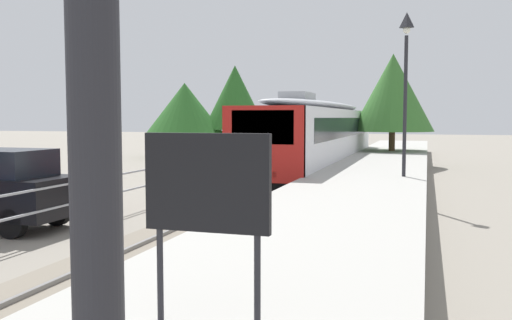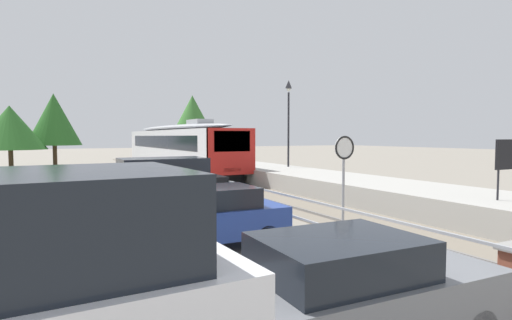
# 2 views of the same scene
# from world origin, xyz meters

# --- Properties ---
(ground_plane) EXTENTS (160.00, 160.00, 0.00)m
(ground_plane) POSITION_xyz_m (-3.00, 22.00, 0.00)
(ground_plane) COLOR gray
(track_rails) EXTENTS (3.20, 60.00, 0.14)m
(track_rails) POSITION_xyz_m (0.00, 22.00, 0.03)
(track_rails) COLOR slate
(track_rails) RESTS_ON ground
(commuter_train) EXTENTS (2.82, 20.45, 3.74)m
(commuter_train) POSITION_xyz_m (0.00, 31.00, 2.15)
(commuter_train) COLOR silver
(commuter_train) RESTS_ON track_rails
(station_platform) EXTENTS (3.90, 60.00, 0.90)m
(station_platform) POSITION_xyz_m (3.25, 22.00, 0.45)
(station_platform) COLOR #A8A59E
(station_platform) RESTS_ON ground
(platform_lamp_mid_platform) EXTENTS (0.34, 0.34, 5.35)m
(platform_lamp_mid_platform) POSITION_xyz_m (4.47, 22.29, 4.62)
(platform_lamp_mid_platform) COLOR #232328
(platform_lamp_mid_platform) RESTS_ON station_platform
(platform_notice_board) EXTENTS (1.20, 0.08, 1.80)m
(platform_notice_board) POSITION_xyz_m (3.29, 8.05, 2.19)
(platform_notice_board) COLOR #232328
(platform_notice_board) RESTS_ON station_platform
(tree_behind_carpark) EXTENTS (5.57, 5.57, 5.31)m
(tree_behind_carpark) POSITION_xyz_m (-11.40, 39.81, 3.51)
(tree_behind_carpark) COLOR brown
(tree_behind_carpark) RESTS_ON ground
(tree_behind_station_far) EXTENTS (4.75, 4.75, 6.54)m
(tree_behind_station_far) POSITION_xyz_m (3.20, 36.76, 4.28)
(tree_behind_station_far) COLOR brown
(tree_behind_station_far) RESTS_ON ground
(tree_distant_left) EXTENTS (4.57, 4.57, 6.58)m
(tree_distant_left) POSITION_xyz_m (-8.10, 41.24, 4.28)
(tree_distant_left) COLOR brown
(tree_distant_left) RESTS_ON ground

